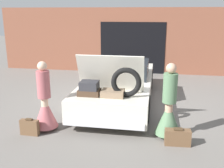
{
  "coord_description": "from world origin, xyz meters",
  "views": [
    {
      "loc": [
        1.07,
        -7.46,
        2.61
      ],
      "look_at": [
        0.0,
        -1.3,
        0.88
      ],
      "focal_mm": 42.0,
      "sensor_mm": 36.0,
      "label": 1
    }
  ],
  "objects_px": {
    "car": "(119,84)",
    "person_left": "(45,106)",
    "suitcase_beside_left_person": "(30,127)",
    "suitcase_beside_right_person": "(178,137)",
    "person_right": "(169,111)"
  },
  "relations": [
    {
      "from": "car",
      "to": "person_left",
      "type": "bearing_deg",
      "value": -121.26
    },
    {
      "from": "suitcase_beside_left_person",
      "to": "suitcase_beside_right_person",
      "type": "relative_size",
      "value": 0.8
    },
    {
      "from": "suitcase_beside_left_person",
      "to": "suitcase_beside_right_person",
      "type": "height_order",
      "value": "suitcase_beside_left_person"
    },
    {
      "from": "person_right",
      "to": "suitcase_beside_left_person",
      "type": "bearing_deg",
      "value": 92.57
    },
    {
      "from": "suitcase_beside_right_person",
      "to": "suitcase_beside_left_person",
      "type": "bearing_deg",
      "value": -178.38
    },
    {
      "from": "suitcase_beside_left_person",
      "to": "person_left",
      "type": "bearing_deg",
      "value": 53.57
    },
    {
      "from": "car",
      "to": "suitcase_beside_right_person",
      "type": "xyz_separation_m",
      "value": [
        1.55,
        -2.49,
        -0.38
      ]
    },
    {
      "from": "person_right",
      "to": "person_left",
      "type": "bearing_deg",
      "value": 86.51
    },
    {
      "from": "car",
      "to": "suitcase_beside_right_person",
      "type": "distance_m",
      "value": 2.96
    },
    {
      "from": "person_left",
      "to": "suitcase_beside_right_person",
      "type": "distance_m",
      "value": 2.96
    },
    {
      "from": "person_left",
      "to": "suitcase_beside_right_person",
      "type": "xyz_separation_m",
      "value": [
        2.92,
        -0.24,
        -0.4
      ]
    },
    {
      "from": "car",
      "to": "person_left",
      "type": "height_order",
      "value": "car"
    },
    {
      "from": "person_left",
      "to": "suitcase_beside_right_person",
      "type": "relative_size",
      "value": 3.04
    },
    {
      "from": "suitcase_beside_left_person",
      "to": "person_right",
      "type": "bearing_deg",
      "value": 8.18
    },
    {
      "from": "car",
      "to": "suitcase_beside_left_person",
      "type": "distance_m",
      "value": 3.06
    }
  ]
}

